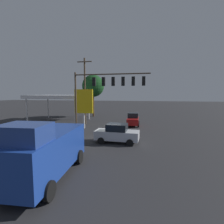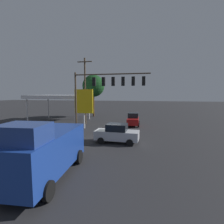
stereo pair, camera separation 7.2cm
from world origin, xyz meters
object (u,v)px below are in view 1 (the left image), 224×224
(delivery_truck, at_px, (47,150))
(traffic_signal_assembly, at_px, (107,86))
(hatchback_crossing, at_px, (133,120))
(street_tree, at_px, (93,86))
(price_sign, at_px, (84,102))
(sedan_far, at_px, (117,133))
(fire_hydrant, at_px, (68,139))
(utility_pole, at_px, (85,90))

(delivery_truck, bearing_deg, traffic_signal_assembly, 170.34)
(traffic_signal_assembly, distance_m, hatchback_crossing, 9.20)
(traffic_signal_assembly, distance_m, street_tree, 18.05)
(price_sign, distance_m, sedan_far, 9.03)
(price_sign, bearing_deg, fire_hydrant, 98.91)
(utility_pole, bearing_deg, delivery_truck, 103.75)
(utility_pole, height_order, price_sign, utility_pole)
(sedan_far, relative_size, delivery_truck, 0.64)
(sedan_far, bearing_deg, price_sign, -44.47)
(hatchback_crossing, bearing_deg, sedan_far, -6.69)
(price_sign, height_order, hatchback_crossing, price_sign)
(utility_pole, bearing_deg, price_sign, 107.65)
(utility_pole, height_order, fire_hydrant, utility_pole)
(hatchback_crossing, xyz_separation_m, delivery_truck, (3.35, 18.13, 0.75))
(traffic_signal_assembly, distance_m, utility_pole, 9.10)
(traffic_signal_assembly, relative_size, price_sign, 1.57)
(utility_pole, distance_m, fire_hydrant, 12.31)
(traffic_signal_assembly, xyz_separation_m, utility_pole, (5.41, -7.32, -0.24))
(price_sign, distance_m, fire_hydrant, 8.23)
(utility_pole, height_order, delivery_truck, utility_pole)
(traffic_signal_assembly, xyz_separation_m, street_tree, (7.05, -16.59, 0.77))
(sedan_far, bearing_deg, street_tree, -63.53)
(fire_hydrant, bearing_deg, hatchback_crossing, -116.30)
(hatchback_crossing, bearing_deg, fire_hydrant, -28.81)
(price_sign, xyz_separation_m, fire_hydrant, (-1.17, 7.44, -3.30))
(utility_pole, relative_size, delivery_truck, 1.52)
(hatchback_crossing, bearing_deg, utility_pole, -91.57)
(price_sign, xyz_separation_m, delivery_truck, (-3.29, 14.50, -2.05))
(sedan_far, relative_size, fire_hydrant, 5.07)
(traffic_signal_assembly, relative_size, street_tree, 0.98)
(fire_hydrant, bearing_deg, delivery_truck, 106.77)
(hatchback_crossing, height_order, delivery_truck, delivery_truck)
(hatchback_crossing, relative_size, street_tree, 0.43)
(hatchback_crossing, bearing_deg, delivery_truck, -12.97)
(sedan_far, distance_m, delivery_truck, 8.73)
(utility_pole, distance_m, price_sign, 4.11)
(hatchback_crossing, relative_size, delivery_truck, 0.56)
(street_tree, bearing_deg, utility_pole, 100.05)
(utility_pole, bearing_deg, street_tree, -79.95)
(utility_pole, relative_size, sedan_far, 2.38)
(utility_pole, relative_size, price_sign, 1.90)
(sedan_far, xyz_separation_m, street_tree, (8.68, -18.99, 5.64))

